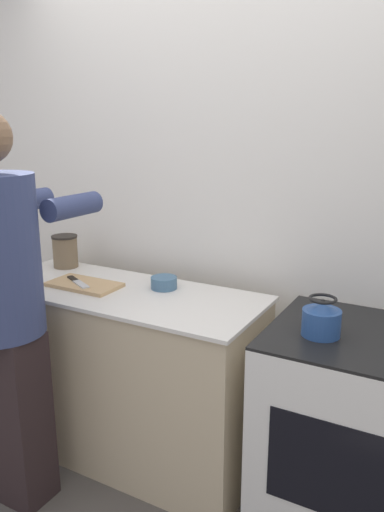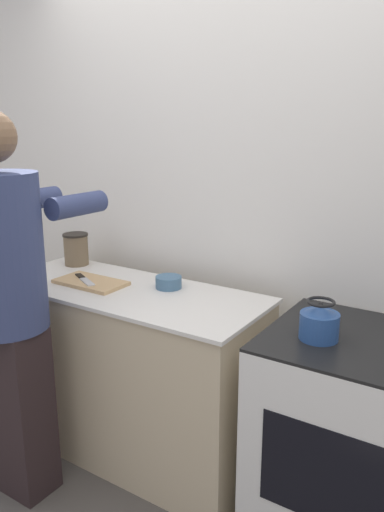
# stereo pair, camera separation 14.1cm
# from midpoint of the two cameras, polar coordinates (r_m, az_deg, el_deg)

# --- Properties ---
(ground_plane) EXTENTS (12.00, 12.00, 0.00)m
(ground_plane) POSITION_cam_midpoint_polar(r_m,az_deg,el_deg) (2.53, -1.91, -26.81)
(ground_plane) COLOR #4C4742
(wall_back) EXTENTS (8.00, 0.05, 2.60)m
(wall_back) POSITION_cam_midpoint_polar(r_m,az_deg,el_deg) (2.55, 7.19, 6.11)
(wall_back) COLOR white
(wall_back) RESTS_ON ground_plane
(counter) EXTENTS (1.42, 0.58, 0.89)m
(counter) POSITION_cam_midpoint_polar(r_m,az_deg,el_deg) (2.66, -5.72, -12.92)
(counter) COLOR #C6B28E
(counter) RESTS_ON ground_plane
(oven) EXTENTS (0.71, 0.66, 0.88)m
(oven) POSITION_cam_midpoint_polar(r_m,az_deg,el_deg) (2.28, 19.65, -19.17)
(oven) COLOR silver
(oven) RESTS_ON ground_plane
(person) EXTENTS (0.40, 0.64, 1.74)m
(person) POSITION_cam_midpoint_polar(r_m,az_deg,el_deg) (2.30, -18.64, -4.67)
(person) COLOR black
(person) RESTS_ON ground_plane
(cutting_board) EXTENTS (0.36, 0.20, 0.02)m
(cutting_board) POSITION_cam_midpoint_polar(r_m,az_deg,el_deg) (2.57, -9.97, -3.00)
(cutting_board) COLOR tan
(cutting_board) RESTS_ON counter
(knife) EXTENTS (0.21, 0.13, 0.01)m
(knife) POSITION_cam_midpoint_polar(r_m,az_deg,el_deg) (2.59, -10.72, -2.65)
(knife) COLOR silver
(knife) RESTS_ON cutting_board
(kettle) EXTENTS (0.15, 0.15, 0.16)m
(kettle) POSITION_cam_midpoint_polar(r_m,az_deg,el_deg) (2.00, 16.34, -7.36)
(kettle) COLOR #284C8C
(kettle) RESTS_ON oven
(bowl_prep) EXTENTS (0.13, 0.13, 0.06)m
(bowl_prep) POSITION_cam_midpoint_polar(r_m,az_deg,el_deg) (2.47, -1.07, -3.03)
(bowl_prep) COLOR #426684
(bowl_prep) RESTS_ON counter
(canister_jar) EXTENTS (0.14, 0.14, 0.18)m
(canister_jar) POSITION_cam_midpoint_polar(r_m,az_deg,el_deg) (2.93, -11.78, 0.77)
(canister_jar) COLOR #756047
(canister_jar) RESTS_ON counter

